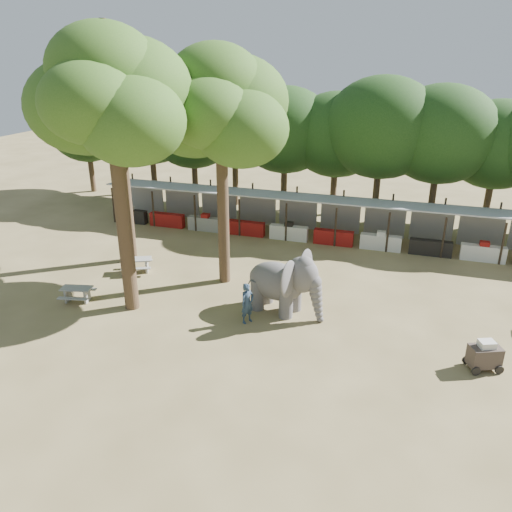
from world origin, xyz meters
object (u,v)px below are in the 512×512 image
(picnic_table_near, at_px, (77,292))
(yard_tree_back, at_px, (219,107))
(elephant, at_px, (285,283))
(cart_front, at_px, (485,355))
(yard_tree_left, at_px, (117,109))
(yard_tree_center, at_px, (110,97))
(picnic_table_far, at_px, (137,263))
(handler, at_px, (247,303))

(picnic_table_near, bearing_deg, yard_tree_back, 25.75)
(elephant, bearing_deg, cart_front, 0.11)
(yard_tree_left, distance_m, yard_tree_back, 6.09)
(picnic_table_near, bearing_deg, yard_tree_center, -2.94)
(yard_tree_back, relative_size, picnic_table_near, 6.87)
(yard_tree_back, height_order, elephant, yard_tree_back)
(yard_tree_back, height_order, cart_front, yard_tree_back)
(picnic_table_near, bearing_deg, yard_tree_left, 81.43)
(picnic_table_near, bearing_deg, elephant, -0.72)
(yard_tree_center, distance_m, elephant, 10.50)
(elephant, height_order, picnic_table_near, elephant)
(picnic_table_far, bearing_deg, yard_tree_left, 105.26)
(yard_tree_center, xyz_separation_m, picnic_table_far, (-1.70, 3.42, -8.71))
(yard_tree_center, bearing_deg, picnic_table_far, 116.40)
(handler, xyz_separation_m, picnic_table_near, (-8.21, -0.60, -0.45))
(yard_tree_back, xyz_separation_m, picnic_table_far, (-4.70, -0.58, -8.05))
(elephant, bearing_deg, yard_tree_left, 175.09)
(yard_tree_left, bearing_deg, elephant, -19.19)
(yard_tree_center, bearing_deg, cart_front, -1.84)
(cart_front, bearing_deg, handler, 153.28)
(elephant, bearing_deg, handler, -118.05)
(yard_tree_back, distance_m, picnic_table_far, 9.34)
(elephant, xyz_separation_m, cart_front, (8.09, -2.04, -0.85))
(yard_tree_back, distance_m, handler, 8.94)
(handler, height_order, cart_front, handler)
(yard_tree_center, bearing_deg, yard_tree_back, 53.14)
(yard_tree_left, xyz_separation_m, elephant, (9.89, -3.44, -6.76))
(yard_tree_back, bearing_deg, handler, -55.94)
(cart_front, bearing_deg, picnic_table_far, 143.98)
(handler, bearing_deg, picnic_table_far, 97.36)
(cart_front, bearing_deg, elephant, 142.97)
(elephant, distance_m, cart_front, 8.39)
(handler, height_order, picnic_table_far, handler)
(yard_tree_center, bearing_deg, elephant, 12.77)
(yard_tree_center, distance_m, yard_tree_back, 5.04)
(handler, bearing_deg, yard_tree_back, 65.53)
(elephant, height_order, handler, elephant)
(yard_tree_left, relative_size, picnic_table_far, 5.69)
(yard_tree_left, distance_m, cart_front, 20.28)
(yard_tree_center, bearing_deg, handler, 1.54)
(elephant, bearing_deg, yard_tree_back, 162.15)
(yard_tree_back, bearing_deg, yard_tree_left, 170.54)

